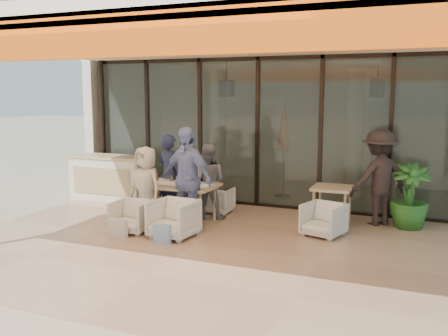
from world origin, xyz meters
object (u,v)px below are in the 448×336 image
Objects in this scene: diner_cream at (146,187)px; standing_woman at (379,178)px; side_table at (332,192)px; diner_navy at (169,175)px; host_counter at (109,177)px; chair_far_left at (181,194)px; chair_near_left at (132,215)px; potted_palm at (410,197)px; dining_table at (177,187)px; chair_far_right at (218,199)px; chair_near_right at (174,217)px; diner_grey at (208,182)px; side_chair at (324,218)px; diner_periwinkle at (187,179)px.

standing_woman is at bearing 40.28° from diner_cream.
diner_navy is at bearing -172.75° from side_table.
diner_navy is 2.20× the size of side_table.
host_counter is 2.52m from diner_cream.
chair_near_left is at bearing 77.51° from chair_far_left.
potted_palm reaches higher than host_counter.
standing_woman is (3.55, 1.22, 0.21)m from dining_table.
chair_far_right is 3.19m from standing_woman.
chair_near_right is at bearing -3.96° from chair_near_left.
side_chair is (2.34, -0.35, -0.42)m from diner_grey.
chair_near_right is at bearing -36.77° from host_counter.
chair_near_right is at bearing 76.77° from diner_grey.
side_chair is at bearing 158.38° from diner_grey.
standing_woman is at bearing -175.60° from chair_far_right.
diner_navy is 1.24m from diner_periwinkle.
chair_near_right is 2.57m from side_chair.
diner_periwinkle reaches higher than standing_woman.
host_counter is at bearing 166.44° from diner_periwinkle.
side_chair is (3.18, -0.35, -0.50)m from diner_navy.
chair_far_left is 1.08× the size of chair_near_left.
chair_far_left is at bearing 113.59° from dining_table.
chair_far_left is at bearing -37.85° from standing_woman.
standing_woman reaches higher than chair_far_right.
potted_palm is at bearing 178.08° from diner_grey.
chair_near_left is at bearing -133.21° from diner_periwinkle.
standing_woman is (3.12, 2.17, 0.54)m from chair_near_right.
chair_near_right is 3.84m from standing_woman.
standing_woman is at bearing -179.30° from diner_grey.
diner_cream reaches higher than side_table.
side_table is 0.81m from side_chair.
chair_far_right is at bearing -132.50° from diner_navy.
diner_cream reaches higher than dining_table.
chair_near_left is at bearing 106.74° from diner_navy.
dining_table is 1.10m from chair_near_left.
chair_far_right is at bearing -103.23° from diner_grey.
diner_grey is 2.38m from side_table.
diner_navy reaches higher than chair_near_left.
diner_periwinkle is 2.51× the size of side_table.
host_counter is at bearing 148.41° from chair_near_right.
side_chair is (3.18, 0.55, -0.42)m from diner_cream.
diner_periwinkle reaches higher than chair_near_right.
potted_palm reaches higher than chair_near_right.
chair_far_left is 0.92× the size of side_table.
potted_palm is (4.51, 0.73, -0.22)m from diner_navy.
side_table reaches higher than chair_near_left.
diner_navy reaches higher than diner_cream.
diner_grey reaches higher than dining_table.
diner_navy is at bearing -13.23° from diner_grey.
diner_navy is at bearing 30.14° from chair_far_right.
standing_woman reaches higher than diner_navy.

